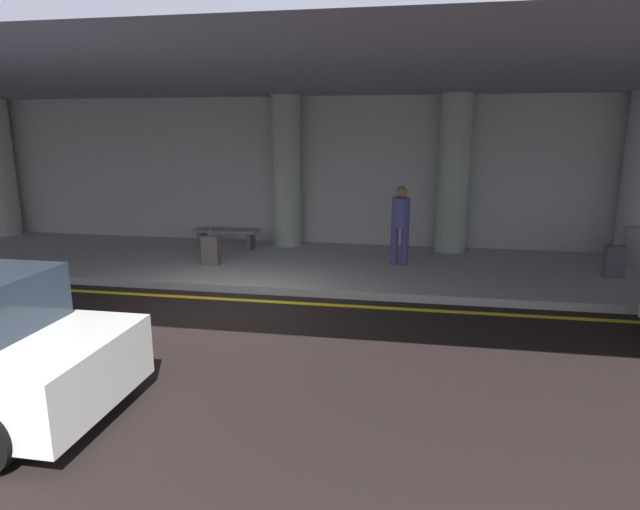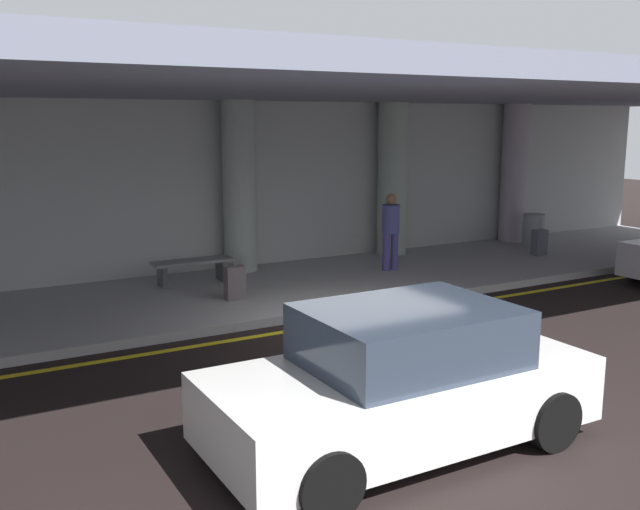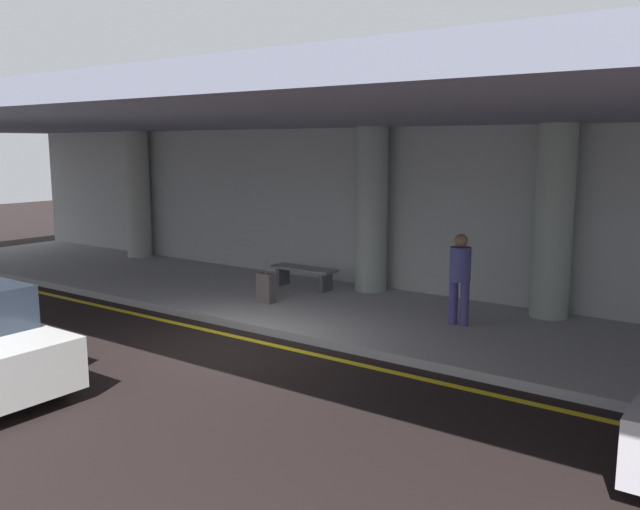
# 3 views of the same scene
# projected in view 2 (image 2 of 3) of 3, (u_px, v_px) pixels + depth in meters

# --- Properties ---
(ground_plane) EXTENTS (60.00, 60.00, 0.00)m
(ground_plane) POSITION_uv_depth(u_px,v_px,m) (359.00, 332.00, 11.59)
(ground_plane) COLOR black
(sidewalk) EXTENTS (26.00, 4.20, 0.15)m
(sidewalk) POSITION_uv_depth(u_px,v_px,m) (275.00, 289.00, 14.22)
(sidewalk) COLOR #A5A4A7
(sidewalk) RESTS_ON ground
(lane_stripe_yellow) EXTENTS (26.00, 0.14, 0.01)m
(lane_stripe_yellow) POSITION_uv_depth(u_px,v_px,m) (339.00, 323.00, 12.12)
(lane_stripe_yellow) COLOR yellow
(lane_stripe_yellow) RESTS_ON ground
(support_column_left_mid) EXTENTS (0.72, 0.72, 3.65)m
(support_column_left_mid) POSITION_uv_depth(u_px,v_px,m) (240.00, 187.00, 15.32)
(support_column_left_mid) COLOR #9DA6A0
(support_column_left_mid) RESTS_ON sidewalk
(support_column_center) EXTENTS (0.72, 0.72, 3.65)m
(support_column_center) POSITION_uv_depth(u_px,v_px,m) (393.00, 179.00, 17.25)
(support_column_center) COLOR #9FABA0
(support_column_center) RESTS_ON sidewalk
(support_column_right_mid) EXTENTS (0.72, 0.72, 3.65)m
(support_column_right_mid) POSITION_uv_depth(u_px,v_px,m) (515.00, 173.00, 19.19)
(support_column_right_mid) COLOR #AB9FAD
(support_column_right_mid) RESTS_ON sidewalk
(ceiling_overhang) EXTENTS (28.00, 13.20, 0.30)m
(ceiling_overhang) POSITION_uv_depth(u_px,v_px,m) (285.00, 89.00, 13.07)
(ceiling_overhang) COLOR slate
(ceiling_overhang) RESTS_ON support_column_far_left
(terminal_back_wall) EXTENTS (26.00, 0.30, 3.80)m
(terminal_back_wall) POSITION_uv_depth(u_px,v_px,m) (230.00, 188.00, 15.81)
(terminal_back_wall) COLOR #ADB1AF
(terminal_back_wall) RESTS_ON ground
(car_white) EXTENTS (4.10, 1.92, 1.50)m
(car_white) POSITION_uv_depth(u_px,v_px,m) (402.00, 381.00, 7.45)
(car_white) COLOR silver
(car_white) RESTS_ON ground
(traveler_with_luggage) EXTENTS (0.38, 0.38, 1.68)m
(traveler_with_luggage) POSITION_uv_depth(u_px,v_px,m) (391.00, 227.00, 15.50)
(traveler_with_luggage) COLOR #473C89
(traveler_with_luggage) RESTS_ON sidewalk
(suitcase_upright_primary) EXTENTS (0.36, 0.22, 0.90)m
(suitcase_upright_primary) POSITION_uv_depth(u_px,v_px,m) (235.00, 283.00, 13.06)
(suitcase_upright_primary) COLOR #605657
(suitcase_upright_primary) RESTS_ON sidewalk
(suitcase_upright_secondary) EXTENTS (0.36, 0.22, 0.90)m
(suitcase_upright_secondary) POSITION_uv_depth(u_px,v_px,m) (539.00, 242.00, 17.34)
(suitcase_upright_secondary) COLOR #535361
(suitcase_upright_secondary) RESTS_ON sidewalk
(bench_metal) EXTENTS (1.60, 0.50, 0.48)m
(bench_metal) POSITION_uv_depth(u_px,v_px,m) (192.00, 266.00, 14.32)
(bench_metal) COLOR slate
(bench_metal) RESTS_ON sidewalk
(trash_bin_steel) EXTENTS (0.56, 0.56, 0.85)m
(trash_bin_steel) POSITION_uv_depth(u_px,v_px,m) (533.00, 230.00, 18.50)
(trash_bin_steel) COLOR gray
(trash_bin_steel) RESTS_ON sidewalk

